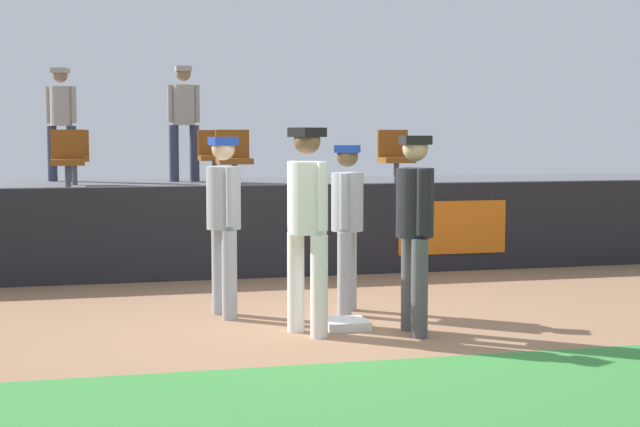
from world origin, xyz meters
TOP-DOWN VIEW (x-y plane):
  - ground_plane at (0.00, 0.00)m, footprint 60.00×60.00m
  - grass_foreground_strip at (0.00, -2.81)m, footprint 18.00×2.80m
  - first_base at (0.22, -0.09)m, footprint 0.40×0.40m
  - player_fielder_home at (-0.19, -0.27)m, footprint 0.48×0.60m
  - player_runner_visitor at (-0.81, 0.74)m, footprint 0.40×0.49m
  - player_coach_visitor at (0.44, 0.65)m, footprint 0.43×0.44m
  - player_umpire at (0.76, -0.49)m, footprint 0.36×0.51m
  - field_wall at (0.01, 3.28)m, footprint 18.00×0.26m
  - bleacher_platform at (0.00, 5.85)m, footprint 18.00×4.80m
  - seat_back_left at (-2.28, 6.52)m, footprint 0.44×0.44m
  - seat_front_right at (2.29, 4.72)m, footprint 0.46×0.44m
  - seat_front_center at (-0.09, 4.72)m, footprint 0.47×0.44m
  - seat_front_left at (-2.35, 4.72)m, footprint 0.45×0.44m
  - seat_back_center at (-0.13, 6.52)m, footprint 0.48×0.44m
  - spectator_hooded at (-2.48, 7.69)m, footprint 0.50×0.45m
  - spectator_capped at (-0.54, 7.13)m, footprint 0.53×0.36m

SIDE VIEW (x-z plane):
  - ground_plane at x=0.00m, z-range 0.00..0.00m
  - grass_foreground_strip at x=0.00m, z-range 0.00..0.01m
  - first_base at x=0.22m, z-range 0.00..0.08m
  - bleacher_platform at x=0.00m, z-range 0.00..1.04m
  - field_wall at x=0.01m, z-range 0.00..1.17m
  - player_coach_visitor at x=0.44m, z-range 0.14..1.84m
  - player_runner_visitor at x=-0.81m, z-range 0.14..1.93m
  - player_umpire at x=0.76m, z-range 0.14..1.95m
  - player_fielder_home at x=-0.19m, z-range 0.15..2.02m
  - seat_back_left at x=-2.28m, z-range 1.09..1.93m
  - seat_front_left at x=-2.35m, z-range 1.09..1.93m
  - seat_front_right at x=2.29m, z-range 1.09..1.93m
  - seat_front_center at x=-0.09m, z-range 1.09..1.93m
  - seat_back_center at x=-0.13m, z-range 1.09..1.93m
  - spectator_hooded at x=-2.48m, z-range 1.18..3.04m
  - spectator_capped at x=-0.54m, z-range 1.19..3.06m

